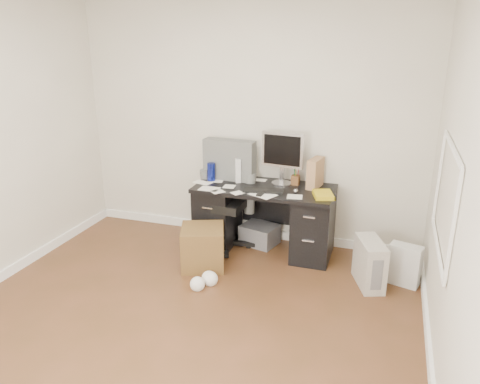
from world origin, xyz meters
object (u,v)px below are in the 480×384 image
Objects in this scene: desk at (264,217)px; office_chair at (223,196)px; lcd_monitor at (282,158)px; pc_tower at (370,263)px; keyboard at (263,191)px; wicker_basket at (203,247)px.

desk is 0.51m from office_chair.
lcd_monitor reaches higher than pc_tower.
lcd_monitor is 0.79m from office_chair.
keyboard is at bearing -80.19° from desk.
keyboard is (-0.13, -0.30, -0.28)m from lcd_monitor.
lcd_monitor reaches higher than desk.
wicker_basket is (-0.66, -0.72, -0.83)m from lcd_monitor.
lcd_monitor is 0.49× the size of office_chair.
desk is 2.54× the size of lcd_monitor.
office_chair is at bearing -156.54° from lcd_monitor.
lcd_monitor is at bearing 19.84° from office_chair.
desk is 0.79m from wicker_basket.
office_chair reaches higher than desk.
pc_tower is at bearing 4.98° from wicker_basket.
office_chair is at bearing 156.31° from keyboard.
lcd_monitor is 1.43m from pc_tower.
desk is 0.40m from keyboard.
pc_tower is (1.18, -0.44, -0.17)m from desk.
pc_tower is 1.68m from wicker_basket.
lcd_monitor is at bearing 47.69° from wicker_basket.
office_chair is 2.77× the size of wicker_basket.
pc_tower is (1.02, -0.58, -0.82)m from lcd_monitor.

